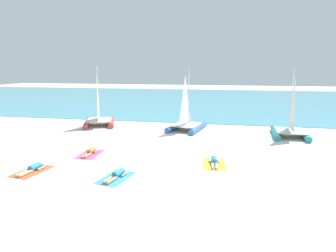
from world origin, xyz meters
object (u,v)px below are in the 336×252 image
towel_center_left (90,154)px  sunbather_rightmost (214,161)px  sailboat_teal (290,127)px  sunbather_center_right (117,175)px  towel_rightmost (214,164)px  sunbather_center_left (90,152)px  towel_leftmost (32,171)px  towel_center_right (116,178)px  sailboat_blue (186,121)px  sailboat_red (99,117)px  sunbather_leftmost (33,168)px

towel_center_left → sunbather_rightmost: 7.02m
sailboat_teal → sunbather_center_right: bearing=-129.7°
towel_rightmost → sunbather_center_left: bearing=176.5°
sailboat_teal → sunbather_rightmost: bearing=-121.7°
towel_leftmost → towel_center_right: 4.22m
sailboat_blue → sailboat_teal: sailboat_blue is taller
sailboat_red → sailboat_blue: (7.59, -0.46, -0.03)m
sunbather_center_left → towel_center_right: size_ratio=0.82×
sailboat_red → sailboat_blue: sailboat_red is taller
towel_center_left → sunbather_rightmost: bearing=-2.4°
sailboat_teal → towel_center_right: 13.56m
towel_leftmost → sunbather_leftmost: sunbather_leftmost is taller
sailboat_red → sunbather_center_right: sailboat_red is taller
towel_center_left → sunbather_center_right: sunbather_center_right is taller
sailboat_teal → towel_rightmost: (-5.10, -7.10, -0.71)m
towel_leftmost → towel_center_left: 3.37m
sunbather_center_right → towel_center_left: bearing=144.1°
sailboat_red → towel_center_right: bearing=-83.7°
sunbather_center_left → towel_rightmost: size_ratio=0.82×
towel_center_left → sailboat_teal: bearing=29.0°
sunbather_center_right → towel_rightmost: bearing=42.7°
sailboat_teal → towel_center_right: sailboat_teal is taller
sailboat_blue → towel_leftmost: sailboat_blue is taller
sunbather_center_left → towel_leftmost: bearing=-117.7°
sunbather_leftmost → towel_center_right: 4.21m
towel_leftmost → sunbather_center_right: sunbather_center_right is taller
sailboat_teal → sunbather_leftmost: 16.69m
sunbather_center_right → towel_rightmost: 4.99m
sailboat_teal → sunbather_rightmost: sailboat_teal is taller
towel_leftmost → sunbather_center_right: (4.23, 0.06, 0.13)m
towel_center_right → sunbather_center_right: 0.14m
sailboat_red → towel_center_right: (5.77, -11.00, -0.74)m
sunbather_center_left → towel_center_right: 4.16m
towel_leftmost → sunbather_center_right: bearing=0.8°
sailboat_blue → sunbather_center_right: sailboat_blue is taller
towel_leftmost → towel_center_left: same height
sunbather_leftmost → sunbather_rightmost: size_ratio=1.00×
sailboat_red → sailboat_teal: sailboat_red is taller
sunbather_center_right → sailboat_blue: bearing=91.4°
sunbather_center_right → sunbather_rightmost: (4.25, 2.68, 0.00)m
sunbather_leftmost → sunbather_rightmost: (8.46, 2.67, 0.00)m
sunbather_leftmost → sunbather_center_right: 4.22m
towel_center_right → sunbather_center_right: size_ratio=1.22×
sunbather_leftmost → towel_center_right: size_ratio=0.82×
sailboat_teal → towel_center_left: bearing=-146.7°
sailboat_teal → sunbather_rightmost: 8.71m
towel_rightmost → towel_leftmost: bearing=-162.5°
sailboat_blue → sailboat_teal: bearing=6.2°
towel_center_left → sunbather_center_left: bearing=92.6°
sailboat_teal → towel_leftmost: sailboat_teal is taller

